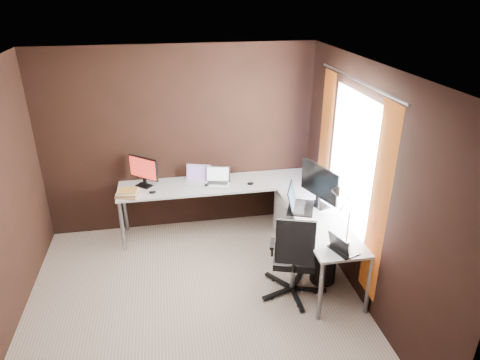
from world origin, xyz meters
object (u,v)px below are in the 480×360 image
object	(u,v)px
laptop_black_small	(342,248)
wastebasket	(323,268)
office_chair	(293,271)
drawer_pedestal	(294,218)
laptop_black_big	(297,204)
monitor_right	(320,184)
desk_lamp	(341,209)
monitor_left	(143,170)
laptop_silver	(217,180)
book_stack	(128,193)
laptop_white	(198,179)

from	to	relation	value
laptop_black_small	wastebasket	world-z (taller)	laptop_black_small
office_chair	wastebasket	distance (m)	0.47
drawer_pedestal	laptop_black_big	xyz separation A→B (m)	(-0.13, -0.50, 0.49)
monitor_right	wastebasket	world-z (taller)	monitor_right
drawer_pedestal	desk_lamp	distance (m)	1.54
office_chair	desk_lamp	bearing A→B (deg)	-6.95
monitor_left	laptop_silver	distance (m)	0.97
wastebasket	monitor_left	bearing A→B (deg)	144.87
monitor_left	book_stack	distance (m)	0.39
laptop_black_small	office_chair	bearing A→B (deg)	30.29
drawer_pedestal	monitor_right	size ratio (longest dim) A/B	0.99
laptop_white	desk_lamp	bearing A→B (deg)	-37.58
drawer_pedestal	laptop_white	size ratio (longest dim) A/B	1.55
drawer_pedestal	office_chair	xyz separation A→B (m)	(-0.35, -1.12, -0.00)
desk_lamp	office_chair	xyz separation A→B (m)	(-0.39, 0.18, -0.83)
laptop_black_big	wastebasket	bearing A→B (deg)	-133.85
drawer_pedestal	laptop_black_small	bearing A→B (deg)	-88.68
laptop_white	desk_lamp	size ratio (longest dim) A/B	0.62
monitor_right	book_stack	world-z (taller)	monitor_right
monitor_right	drawer_pedestal	bearing A→B (deg)	-5.29
laptop_black_big	wastebasket	world-z (taller)	laptop_black_big
laptop_silver	wastebasket	xyz separation A→B (m)	(1.05, -1.29, -0.61)
monitor_right	laptop_black_small	size ratio (longest dim) A/B	1.83
monitor_right	laptop_black_small	xyz separation A→B (m)	(-0.09, -0.96, -0.25)
monitor_right	office_chair	xyz separation A→B (m)	(-0.47, -0.63, -0.73)
laptop_white	book_stack	world-z (taller)	laptop_white
drawer_pedestal	monitor_right	xyz separation A→B (m)	(0.13, -0.49, 0.72)
monitor_right	laptop_black_small	world-z (taller)	monitor_right
drawer_pedestal	desk_lamp	world-z (taller)	desk_lamp
drawer_pedestal	monitor_left	distance (m)	2.08
drawer_pedestal	laptop_black_big	bearing A→B (deg)	-104.61
laptop_black_big	drawer_pedestal	bearing A→B (deg)	7.66
desk_lamp	laptop_black_small	bearing A→B (deg)	-94.24
monitor_left	desk_lamp	world-z (taller)	desk_lamp
laptop_silver	book_stack	xyz separation A→B (m)	(-1.15, -0.16, -0.01)
laptop_white	office_chair	world-z (taller)	office_chair
laptop_white	book_stack	bearing A→B (deg)	-147.64
monitor_left	wastebasket	size ratio (longest dim) A/B	1.19
monitor_right	laptop_white	size ratio (longest dim) A/B	1.57
monitor_right	desk_lamp	distance (m)	0.82
drawer_pedestal	laptop_silver	bearing A→B (deg)	161.10
laptop_black_small	desk_lamp	distance (m)	0.38
office_chair	monitor_right	bearing A→B (deg)	70.76
laptop_black_big	wastebasket	size ratio (longest dim) A/B	1.49
monitor_left	laptop_black_big	size ratio (longest dim) A/B	0.80
laptop_white	laptop_black_small	distance (m)	2.27
laptop_silver	office_chair	xyz separation A→B (m)	(0.63, -1.46, -0.48)
laptop_black_big	office_chair	bearing A→B (deg)	-176.74
monitor_left	wastebasket	distance (m)	2.57
laptop_white	laptop_black_big	distance (m)	1.44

